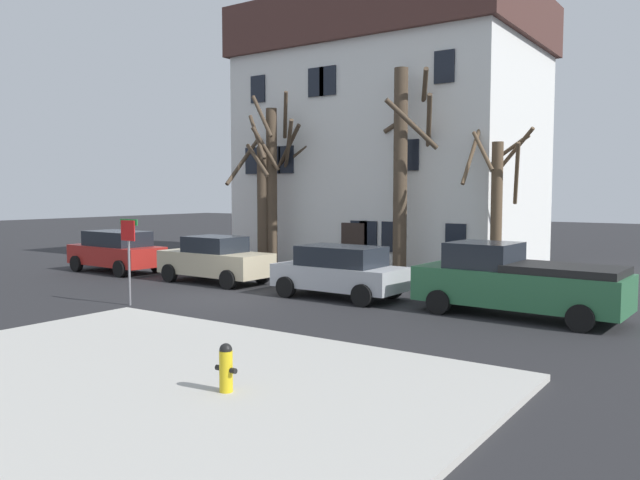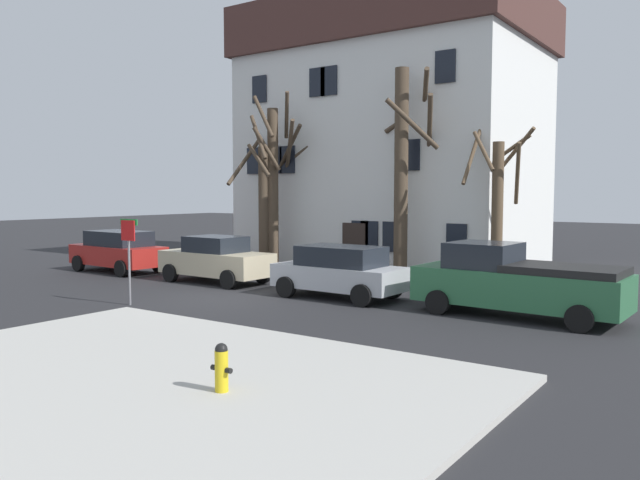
{
  "view_description": "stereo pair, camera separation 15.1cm",
  "coord_description": "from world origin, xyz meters",
  "px_view_note": "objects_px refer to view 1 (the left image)",
  "views": [
    {
      "loc": [
        13.91,
        -14.5,
        3.37
      ],
      "look_at": [
        2.51,
        2.04,
        1.84
      ],
      "focal_mm": 35.45,
      "sensor_mm": 36.0,
      "label": 1
    },
    {
      "loc": [
        14.03,
        -14.41,
        3.37
      ],
      "look_at": [
        2.51,
        2.04,
        1.84
      ],
      "focal_mm": 35.45,
      "sensor_mm": 36.0,
      "label": 2
    }
  ],
  "objects_px": {
    "car_beige_sedan": "(215,260)",
    "pickup_truck_green": "(517,281)",
    "car_silver_wagon": "(339,271)",
    "tree_bare_mid": "(272,182)",
    "building_main": "(392,135)",
    "street_sign_pole": "(129,245)",
    "tree_bare_end": "(497,202)",
    "tree_bare_far": "(403,168)",
    "fire_hydrant": "(226,367)",
    "bicycle_leaning": "(251,260)",
    "tree_bare_near": "(265,197)",
    "car_red_wagon": "(116,251)"
  },
  "relations": [
    {
      "from": "building_main",
      "to": "tree_bare_mid",
      "type": "relative_size",
      "value": 1.71
    },
    {
      "from": "car_beige_sedan",
      "to": "car_silver_wagon",
      "type": "xyz_separation_m",
      "value": [
        5.67,
        -0.25,
        0.0
      ]
    },
    {
      "from": "car_silver_wagon",
      "to": "fire_hydrant",
      "type": "distance_m",
      "value": 10.07
    },
    {
      "from": "pickup_truck_green",
      "to": "bicycle_leaning",
      "type": "xyz_separation_m",
      "value": [
        -13.18,
        4.28,
        -0.59
      ]
    },
    {
      "from": "tree_bare_far",
      "to": "pickup_truck_green",
      "type": "distance_m",
      "value": 8.0
    },
    {
      "from": "tree_bare_mid",
      "to": "car_beige_sedan",
      "type": "bearing_deg",
      "value": -81.36
    },
    {
      "from": "building_main",
      "to": "fire_hydrant",
      "type": "bearing_deg",
      "value": -69.38
    },
    {
      "from": "car_beige_sedan",
      "to": "pickup_truck_green",
      "type": "height_order",
      "value": "pickup_truck_green"
    },
    {
      "from": "tree_bare_end",
      "to": "bicycle_leaning",
      "type": "xyz_separation_m",
      "value": [
        -10.92,
        -0.56,
        -2.64
      ]
    },
    {
      "from": "car_beige_sedan",
      "to": "pickup_truck_green",
      "type": "relative_size",
      "value": 0.81
    },
    {
      "from": "tree_bare_far",
      "to": "tree_bare_end",
      "type": "bearing_deg",
      "value": 6.39
    },
    {
      "from": "car_silver_wagon",
      "to": "building_main",
      "type": "bearing_deg",
      "value": 109.05
    },
    {
      "from": "street_sign_pole",
      "to": "fire_hydrant",
      "type": "bearing_deg",
      "value": -29.54
    },
    {
      "from": "fire_hydrant",
      "to": "car_silver_wagon",
      "type": "bearing_deg",
      "value": 112.24
    },
    {
      "from": "fire_hydrant",
      "to": "tree_bare_near",
      "type": "bearing_deg",
      "value": 127.42
    },
    {
      "from": "car_red_wagon",
      "to": "tree_bare_far",
      "type": "bearing_deg",
      "value": 22.12
    },
    {
      "from": "street_sign_pole",
      "to": "bicycle_leaning",
      "type": "distance_m",
      "value": 9.78
    },
    {
      "from": "tree_bare_end",
      "to": "fire_hydrant",
      "type": "height_order",
      "value": "tree_bare_end"
    },
    {
      "from": "car_silver_wagon",
      "to": "bicycle_leaning",
      "type": "bearing_deg",
      "value": 149.4
    },
    {
      "from": "car_red_wagon",
      "to": "bicycle_leaning",
      "type": "distance_m",
      "value": 5.7
    },
    {
      "from": "tree_bare_near",
      "to": "tree_bare_mid",
      "type": "height_order",
      "value": "tree_bare_mid"
    },
    {
      "from": "tree_bare_near",
      "to": "street_sign_pole",
      "type": "distance_m",
      "value": 9.25
    },
    {
      "from": "car_beige_sedan",
      "to": "car_silver_wagon",
      "type": "relative_size",
      "value": 1.06
    },
    {
      "from": "tree_bare_far",
      "to": "tree_bare_mid",
      "type": "bearing_deg",
      "value": -177.3
    },
    {
      "from": "building_main",
      "to": "fire_hydrant",
      "type": "height_order",
      "value": "building_main"
    },
    {
      "from": "tree_bare_mid",
      "to": "pickup_truck_green",
      "type": "bearing_deg",
      "value": -19.35
    },
    {
      "from": "car_silver_wagon",
      "to": "tree_bare_end",
      "type": "bearing_deg",
      "value": 56.93
    },
    {
      "from": "tree_bare_near",
      "to": "car_red_wagon",
      "type": "xyz_separation_m",
      "value": [
        -4.69,
        -4.11,
        -2.25
      ]
    },
    {
      "from": "tree_bare_end",
      "to": "car_beige_sedan",
      "type": "bearing_deg",
      "value": -151.78
    },
    {
      "from": "car_beige_sedan",
      "to": "fire_hydrant",
      "type": "height_order",
      "value": "car_beige_sedan"
    },
    {
      "from": "tree_bare_mid",
      "to": "tree_bare_far",
      "type": "xyz_separation_m",
      "value": [
        6.1,
        0.29,
        0.47
      ]
    },
    {
      "from": "car_beige_sedan",
      "to": "pickup_truck_green",
      "type": "xyz_separation_m",
      "value": [
        11.22,
        -0.03,
        0.09
      ]
    },
    {
      "from": "bicycle_leaning",
      "to": "tree_bare_far",
      "type": "bearing_deg",
      "value": 1.29
    },
    {
      "from": "tree_bare_near",
      "to": "car_beige_sedan",
      "type": "relative_size",
      "value": 1.41
    },
    {
      "from": "fire_hydrant",
      "to": "street_sign_pole",
      "type": "bearing_deg",
      "value": 150.46
    },
    {
      "from": "tree_bare_far",
      "to": "tree_bare_end",
      "type": "xyz_separation_m",
      "value": [
        3.49,
        0.39,
        -1.27
      ]
    },
    {
      "from": "tree_bare_end",
      "to": "street_sign_pole",
      "type": "height_order",
      "value": "tree_bare_end"
    },
    {
      "from": "tree_bare_near",
      "to": "fire_hydrant",
      "type": "height_order",
      "value": "tree_bare_near"
    },
    {
      "from": "building_main",
      "to": "tree_bare_near",
      "type": "bearing_deg",
      "value": -120.29
    },
    {
      "from": "bicycle_leaning",
      "to": "car_silver_wagon",
      "type": "bearing_deg",
      "value": -30.6
    },
    {
      "from": "tree_bare_far",
      "to": "tree_bare_near",
      "type": "bearing_deg",
      "value": -176.44
    },
    {
      "from": "tree_bare_near",
      "to": "tree_bare_end",
      "type": "xyz_separation_m",
      "value": [
        9.89,
        0.79,
        -0.14
      ]
    },
    {
      "from": "building_main",
      "to": "bicycle_leaning",
      "type": "xyz_separation_m",
      "value": [
        -4.25,
        -5.27,
        -5.65
      ]
    },
    {
      "from": "tree_bare_mid",
      "to": "car_red_wagon",
      "type": "relative_size",
      "value": 1.66
    },
    {
      "from": "car_red_wagon",
      "to": "tree_bare_near",
      "type": "bearing_deg",
      "value": 41.2
    },
    {
      "from": "tree_bare_mid",
      "to": "pickup_truck_green",
      "type": "distance_m",
      "value": 12.88
    },
    {
      "from": "building_main",
      "to": "street_sign_pole",
      "type": "height_order",
      "value": "building_main"
    },
    {
      "from": "tree_bare_far",
      "to": "car_silver_wagon",
      "type": "xyz_separation_m",
      "value": [
        0.19,
        -4.67,
        -3.41
      ]
    },
    {
      "from": "fire_hydrant",
      "to": "street_sign_pole",
      "type": "xyz_separation_m",
      "value": [
        -8.26,
        4.68,
        1.28
      ]
    },
    {
      "from": "pickup_truck_green",
      "to": "fire_hydrant",
      "type": "height_order",
      "value": "pickup_truck_green"
    }
  ]
}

